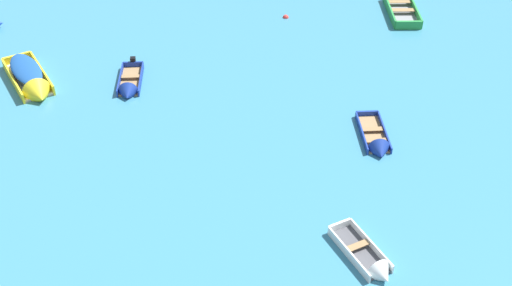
% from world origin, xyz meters
% --- Properties ---
extents(rowboat_deep_blue_back_row_right, '(1.14, 3.27, 0.96)m').
position_xyz_m(rowboat_deep_blue_back_row_right, '(5.14, 21.62, 0.14)').
color(rowboat_deep_blue_back_row_right, '#99754C').
rests_on(rowboat_deep_blue_back_row_right, ground_plane).
extents(rowboat_white_far_back, '(2.01, 3.14, 0.91)m').
position_xyz_m(rowboat_white_far_back, '(3.39, 14.96, 0.16)').
color(rowboat_white_far_back, '#4C4C51').
rests_on(rowboat_white_far_back, ground_plane).
extents(rowboat_green_outer_right, '(1.86, 4.53, 1.43)m').
position_xyz_m(rowboat_green_outer_right, '(9.59, 35.21, 0.22)').
color(rowboat_green_outer_right, gray).
rests_on(rowboat_green_outer_right, ground_plane).
extents(rowboat_deep_blue_far_left, '(1.15, 3.35, 0.97)m').
position_xyz_m(rowboat_deep_blue_far_left, '(-5.72, 27.07, 0.16)').
color(rowboat_deep_blue_far_left, '#99754C').
rests_on(rowboat_deep_blue_far_left, ground_plane).
extents(rowboat_yellow_near_camera, '(3.26, 4.67, 1.38)m').
position_xyz_m(rowboat_yellow_near_camera, '(-10.42, 27.69, 0.40)').
color(rowboat_yellow_near_camera, beige).
rests_on(rowboat_yellow_near_camera, ground_plane).
extents(mooring_buoy_far_field, '(0.34, 0.34, 0.34)m').
position_xyz_m(mooring_buoy_far_field, '(2.72, 34.16, 0.00)').
color(mooring_buoy_far_field, red).
rests_on(mooring_buoy_far_field, ground_plane).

